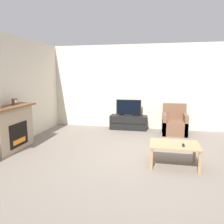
{
  "coord_description": "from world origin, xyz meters",
  "views": [
    {
      "loc": [
        0.35,
        -4.4,
        1.74
      ],
      "look_at": [
        -0.71,
        0.74,
        0.85
      ],
      "focal_mm": 35.0,
      "sensor_mm": 36.0,
      "label": 1
    }
  ],
  "objects": [
    {
      "name": "remote",
      "position": [
        0.87,
        -0.3,
        0.45
      ],
      "size": [
        0.05,
        0.15,
        0.02
      ],
      "rotation": [
        0.0,
        0.0,
        -0.06
      ],
      "color": "black",
      "rests_on": "coffee_table"
    },
    {
      "name": "wall_left",
      "position": [
        -3.11,
        0.0,
        1.35
      ],
      "size": [
        0.06,
        12.0,
        2.7
      ],
      "color": "beige",
      "rests_on": "ground"
    },
    {
      "name": "tv_stand",
      "position": [
        -0.52,
        2.46,
        0.23
      ],
      "size": [
        1.17,
        0.41,
        0.45
      ],
      "color": "black",
      "rests_on": "ground"
    },
    {
      "name": "wall_back",
      "position": [
        0.0,
        2.74,
        1.35
      ],
      "size": [
        12.0,
        0.06,
        2.7
      ],
      "color": "beige",
      "rests_on": "ground"
    },
    {
      "name": "mantel_clock",
      "position": [
        -2.89,
        0.09,
        1.13
      ],
      "size": [
        0.08,
        0.11,
        0.15
      ],
      "color": "brown",
      "rests_on": "fireplace"
    },
    {
      "name": "armchair",
      "position": [
        0.89,
        2.23,
        0.29
      ],
      "size": [
        0.7,
        0.76,
        0.88
      ],
      "color": "brown",
      "rests_on": "ground"
    },
    {
      "name": "coffee_table",
      "position": [
        0.71,
        -0.21,
        0.38
      ],
      "size": [
        0.92,
        0.65,
        0.44
      ],
      "color": "#A37F56",
      "rests_on": "ground"
    },
    {
      "name": "ground_plane",
      "position": [
        0.0,
        0.0,
        0.0
      ],
      "size": [
        24.0,
        24.0,
        0.0
      ],
      "primitive_type": "plane",
      "color": "slate"
    },
    {
      "name": "fireplace",
      "position": [
        -2.91,
        -0.05,
        0.54
      ],
      "size": [
        0.45,
        1.32,
        1.05
      ],
      "color": "tan",
      "rests_on": "ground"
    },
    {
      "name": "tv",
      "position": [
        -0.52,
        2.46,
        0.69
      ],
      "size": [
        0.79,
        0.18,
        0.51
      ],
      "color": "black",
      "rests_on": "tv_stand"
    }
  ]
}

